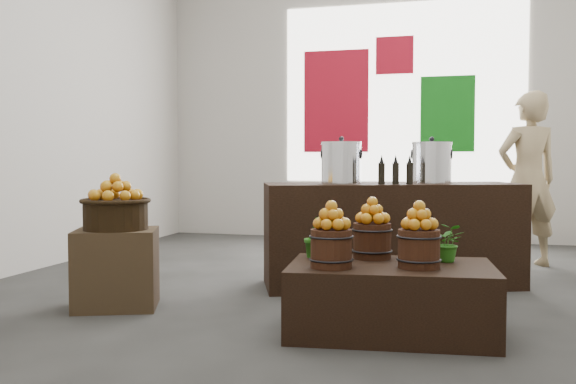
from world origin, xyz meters
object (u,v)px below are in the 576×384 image
(crate, at_px, (116,269))
(wicker_basket, at_px, (116,215))
(stock_pot_center, at_px, (431,164))
(stock_pot_left, at_px, (341,164))
(shopper, at_px, (528,179))
(counter, at_px, (392,235))
(display_table, at_px, (391,299))

(crate, bearing_deg, wicker_basket, 0.00)
(wicker_basket, distance_m, stock_pot_center, 2.69)
(stock_pot_left, bearing_deg, shopper, 43.27)
(counter, relative_size, stock_pot_center, 6.47)
(stock_pot_center, bearing_deg, display_table, -95.62)
(wicker_basket, relative_size, shopper, 0.26)
(crate, xyz_separation_m, display_table, (2.05, -0.17, -0.07))
(stock_pot_center, bearing_deg, shopper, 54.43)
(wicker_basket, distance_m, shopper, 4.17)
(crate, xyz_separation_m, counter, (1.88, 1.37, 0.15))
(wicker_basket, xyz_separation_m, shopper, (3.12, 2.76, 0.21))
(wicker_basket, distance_m, stock_pot_left, 1.94)
(display_table, distance_m, shopper, 3.20)
(wicker_basket, height_order, stock_pot_left, stock_pot_left)
(counter, distance_m, stock_pot_left, 0.76)
(stock_pot_left, relative_size, stock_pot_center, 1.00)
(crate, height_order, display_table, crate)
(wicker_basket, bearing_deg, shopper, 41.55)
(stock_pot_center, bearing_deg, stock_pot_left, -159.05)
(crate, height_order, shopper, shopper)
(counter, bearing_deg, display_table, -104.97)
(crate, distance_m, wicker_basket, 0.40)
(wicker_basket, height_order, counter, counter)
(wicker_basket, bearing_deg, counter, 35.99)
(display_table, distance_m, stock_pot_center, 1.87)
(stock_pot_left, bearing_deg, wicker_basket, -140.50)
(counter, distance_m, stock_pot_center, 0.71)
(stock_pot_center, bearing_deg, crate, -145.95)
(wicker_basket, relative_size, display_table, 0.37)
(crate, relative_size, wicker_basket, 1.25)
(crate, bearing_deg, counter, 35.99)
(stock_pot_center, bearing_deg, wicker_basket, -145.95)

